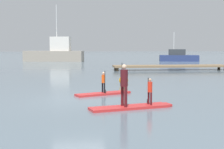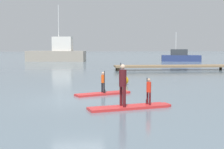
{
  "view_description": "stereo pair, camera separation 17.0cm",
  "coord_description": "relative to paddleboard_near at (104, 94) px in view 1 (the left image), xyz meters",
  "views": [
    {
      "loc": [
        0.01,
        -14.79,
        2.5
      ],
      "look_at": [
        1.94,
        3.15,
        0.86
      ],
      "focal_mm": 51.21,
      "sensor_mm": 36.0,
      "label": 1
    },
    {
      "loc": [
        0.18,
        -14.81,
        2.5
      ],
      "look_at": [
        1.94,
        3.15,
        0.86
      ],
      "focal_mm": 51.21,
      "sensor_mm": 36.0,
      "label": 2
    }
  ],
  "objects": [
    {
      "name": "paddler_child_front",
      "position": [
        1.61,
        -3.47,
        0.65
      ],
      "size": [
        0.23,
        0.38,
        1.09
      ],
      "color": "#4C1419",
      "rests_on": "paddleboard_far"
    },
    {
      "name": "paddler_child_solo",
      "position": [
        0.0,
        -0.01,
        0.64
      ],
      "size": [
        0.24,
        0.36,
        1.14
      ],
      "color": "black",
      "rests_on": "paddleboard_near"
    },
    {
      "name": "motor_boat_small_navy",
      "position": [
        14.66,
        33.29,
        0.65
      ],
      "size": [
        6.35,
        3.13,
        4.61
      ],
      "color": "navy",
      "rests_on": "ground"
    },
    {
      "name": "paddler_adult",
      "position": [
        0.51,
        -3.76,
        1.01
      ],
      "size": [
        0.36,
        0.51,
        1.72
      ],
      "color": "#4C1419",
      "rests_on": "paddleboard_far"
    },
    {
      "name": "fishing_boat_white_large",
      "position": [
        -4.8,
        35.2,
        1.24
      ],
      "size": [
        9.57,
        4.25,
        8.86
      ],
      "color": "#9E9384",
      "rests_on": "ground"
    },
    {
      "name": "paddleboard_near",
      "position": [
        0.0,
        0.0,
        0.0
      ],
      "size": [
        2.96,
        1.69,
        0.1
      ],
      "color": "red",
      "rests_on": "ground"
    },
    {
      "name": "floating_dock",
      "position": [
        8.11,
        15.65,
        0.35
      ],
      "size": [
        11.71,
        2.07,
        0.49
      ],
      "color": "#846B4C",
      "rests_on": "ground"
    },
    {
      "name": "mooring_buoy_near",
      "position": [
        1.6,
        3.86,
        0.24
      ],
      "size": [
        0.59,
        0.59,
        0.59
      ],
      "primitive_type": "sphere",
      "color": "orange",
      "rests_on": "ground"
    },
    {
      "name": "ground_plane",
      "position": [
        -1.31,
        -1.32,
        -0.05
      ],
      "size": [
        240.0,
        240.0,
        0.0
      ],
      "primitive_type": "plane",
      "color": "slate"
    },
    {
      "name": "paddleboard_far",
      "position": [
        0.82,
        -3.68,
        0.0
      ],
      "size": [
        3.48,
        1.54,
        0.1
      ],
      "color": "red",
      "rests_on": "ground"
    }
  ]
}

